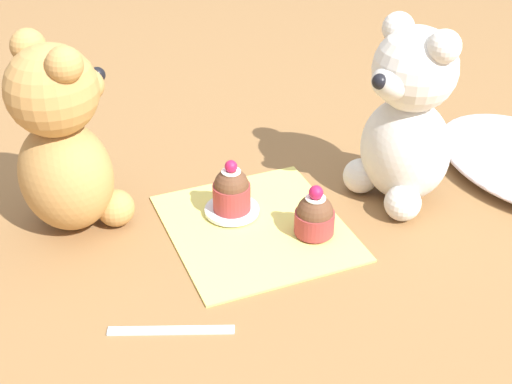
{
  "coord_description": "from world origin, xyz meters",
  "views": [
    {
      "loc": [
        0.69,
        -0.28,
        0.54
      ],
      "look_at": [
        0.0,
        0.0,
        0.06
      ],
      "focal_mm": 50.0,
      "sensor_mm": 36.0,
      "label": 1
    }
  ],
  "objects_px": {
    "cupcake_near_tan_bear": "(232,190)",
    "teaspoon": "(171,330)",
    "teddy_bear_cream": "(408,120)",
    "teddy_bear_tan": "(63,142)",
    "cupcake_near_cream_bear": "(315,216)",
    "saucer_plate": "(232,210)"
  },
  "relations": [
    {
      "from": "teddy_bear_cream",
      "to": "teddy_bear_tan",
      "type": "distance_m",
      "value": 0.44
    },
    {
      "from": "teddy_bear_tan",
      "to": "teddy_bear_cream",
      "type": "bearing_deg",
      "value": -126.7
    },
    {
      "from": "cupcake_near_cream_bear",
      "to": "teaspoon",
      "type": "distance_m",
      "value": 0.24
    },
    {
      "from": "saucer_plate",
      "to": "teaspoon",
      "type": "xyz_separation_m",
      "value": [
        0.18,
        -0.14,
        -0.01
      ]
    },
    {
      "from": "teddy_bear_tan",
      "to": "saucer_plate",
      "type": "distance_m",
      "value": 0.23
    },
    {
      "from": "teddy_bear_cream",
      "to": "cupcake_near_cream_bear",
      "type": "relative_size",
      "value": 3.66
    },
    {
      "from": "saucer_plate",
      "to": "cupcake_near_tan_bear",
      "type": "height_order",
      "value": "cupcake_near_tan_bear"
    },
    {
      "from": "teddy_bear_tan",
      "to": "cupcake_near_tan_bear",
      "type": "xyz_separation_m",
      "value": [
        0.06,
        0.19,
        -0.08
      ]
    },
    {
      "from": "teddy_bear_cream",
      "to": "saucer_plate",
      "type": "distance_m",
      "value": 0.26
    },
    {
      "from": "cupcake_near_tan_bear",
      "to": "teaspoon",
      "type": "relative_size",
      "value": 0.53
    },
    {
      "from": "teaspoon",
      "to": "cupcake_near_tan_bear",
      "type": "bearing_deg",
      "value": -106.2
    },
    {
      "from": "teddy_bear_cream",
      "to": "cupcake_near_cream_bear",
      "type": "height_order",
      "value": "teddy_bear_cream"
    },
    {
      "from": "teddy_bear_tan",
      "to": "cupcake_near_cream_bear",
      "type": "xyz_separation_m",
      "value": [
        0.15,
        0.27,
        -0.09
      ]
    },
    {
      "from": "cupcake_near_tan_bear",
      "to": "teaspoon",
      "type": "xyz_separation_m",
      "value": [
        0.18,
        -0.14,
        -0.04
      ]
    },
    {
      "from": "teddy_bear_tan",
      "to": "cupcake_near_tan_bear",
      "type": "bearing_deg",
      "value": -130.61
    },
    {
      "from": "saucer_plate",
      "to": "cupcake_near_tan_bear",
      "type": "xyz_separation_m",
      "value": [
        0.0,
        0.0,
        0.03
      ]
    },
    {
      "from": "teddy_bear_cream",
      "to": "cupcake_near_tan_bear",
      "type": "xyz_separation_m",
      "value": [
        -0.04,
        -0.23,
        -0.08
      ]
    },
    {
      "from": "teddy_bear_tan",
      "to": "teaspoon",
      "type": "relative_size",
      "value": 1.86
    },
    {
      "from": "saucer_plate",
      "to": "teaspoon",
      "type": "distance_m",
      "value": 0.23
    },
    {
      "from": "saucer_plate",
      "to": "teddy_bear_tan",
      "type": "bearing_deg",
      "value": -107.97
    },
    {
      "from": "saucer_plate",
      "to": "cupcake_near_cream_bear",
      "type": "bearing_deg",
      "value": 44.4
    },
    {
      "from": "cupcake_near_tan_bear",
      "to": "teaspoon",
      "type": "height_order",
      "value": "cupcake_near_tan_bear"
    }
  ]
}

